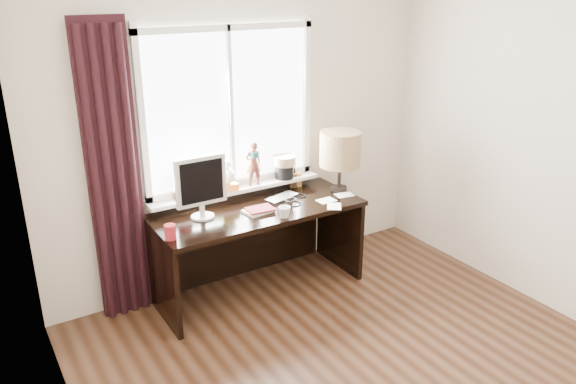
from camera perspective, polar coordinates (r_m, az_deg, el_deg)
wall_back at (r=4.69m, az=-4.34°, el=6.33°), size 3.50×0.00×2.60m
wall_left at (r=2.37m, az=-19.73°, el=-10.13°), size 0.00×4.00×2.60m
laptop at (r=4.68m, az=-0.61°, el=-0.55°), size 0.34×0.26×0.02m
mug at (r=4.31m, az=-0.36°, el=-2.01°), size 0.13×0.13×0.09m
red_cup at (r=4.04m, az=-11.87°, el=-4.00°), size 0.08×0.08×0.11m
window at (r=4.58m, az=-5.49°, el=6.11°), size 1.52×0.20×1.40m
curtain at (r=4.27m, az=-17.24°, el=1.39°), size 0.38×0.09×2.25m
desk at (r=4.68m, az=-3.60°, el=-4.00°), size 1.70×0.70×0.75m
monitor at (r=4.27m, az=-8.84°, el=0.85°), size 0.40×0.18×0.49m
notebook_stack at (r=4.42m, az=-2.97°, el=-1.85°), size 0.24×0.18×0.03m
brush_holder at (r=4.94m, az=0.54°, el=1.25°), size 0.09×0.09×0.25m
icon_frame at (r=4.92m, az=0.84°, el=1.21°), size 0.10×0.04×0.13m
table_lamp at (r=4.79m, az=5.32°, el=4.29°), size 0.35×0.35×0.52m
loose_papers at (r=4.66m, az=4.79°, el=-0.86°), size 0.40×0.32×0.00m
desk_cables at (r=4.68m, az=0.40°, el=-0.65°), size 0.28×0.39×0.01m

